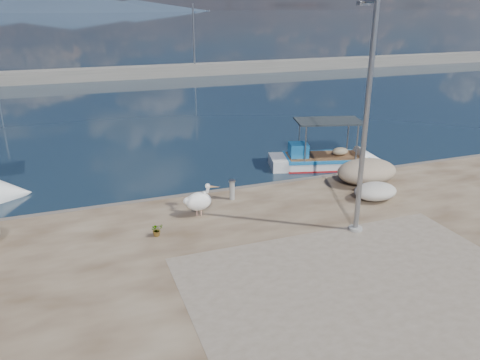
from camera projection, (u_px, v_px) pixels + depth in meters
name	position (u px, v px, depth m)	size (l,w,h in m)	color
ground	(283.00, 261.00, 14.21)	(1400.00, 1400.00, 0.00)	#162635
quay_patch	(371.00, 294.00, 11.73)	(9.00, 7.00, 0.01)	gray
breakwater	(121.00, 73.00, 49.15)	(120.00, 2.20, 7.50)	gray
mountains	(65.00, 3.00, 583.43)	(370.00, 280.00, 22.00)	#28384C
boat_right	(325.00, 162.00, 22.51)	(5.77, 3.16, 2.64)	white
pelican	(199.00, 201.00, 15.92)	(1.23, 0.73, 1.17)	tan
lamp_post	(364.00, 130.00, 13.94)	(0.44, 0.96, 7.00)	gray
bollard_near	(232.00, 189.00, 17.31)	(0.25, 0.25, 0.77)	gray
potted_plant	(157.00, 230.00, 14.63)	(0.38, 0.33, 0.42)	#33722D
net_pile_d	(375.00, 191.00, 17.37)	(1.66, 1.24, 0.62)	silver
net_pile_c	(367.00, 171.00, 18.89)	(2.52, 1.80, 0.99)	#C6AD93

